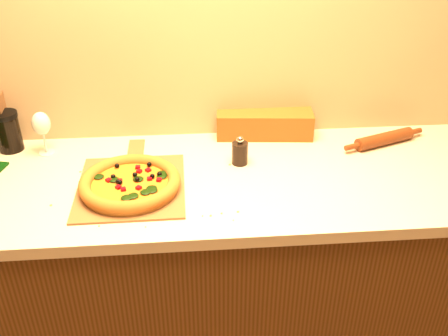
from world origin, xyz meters
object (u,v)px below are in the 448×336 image
dark_jar (8,131)px  pizza_peel (132,184)px  pepper_grinder (240,152)px  wine_glass (41,125)px  rolling_pin (384,139)px  pizza (130,183)px

dark_jar → pizza_peel: bearing=-31.5°
pepper_grinder → pizza_peel: bearing=-163.1°
pizza_peel → wine_glass: size_ratio=3.21×
pizza_peel → pepper_grinder: 0.39m
pepper_grinder → rolling_pin: 0.57m
wine_glass → dark_jar: 0.15m
pizza → wine_glass: size_ratio=2.00×
pizza → rolling_pin: size_ratio=0.96×
pizza_peel → rolling_pin: bearing=12.1°
pizza → pepper_grinder: (0.37, 0.15, 0.01)m
pizza → dark_jar: (-0.46, 0.32, 0.05)m
pizza_peel → wine_glass: 0.43m
pepper_grinder → pizza: bearing=-158.3°
pizza_peel → wine_glass: wine_glass is taller
dark_jar → rolling_pin: bearing=-3.1°
rolling_pin → pepper_grinder: bearing=-170.4°
pizza → wine_glass: 0.44m
pizza → wine_glass: bearing=139.4°
pizza → rolling_pin: 0.96m
pizza → dark_jar: size_ratio=2.19×
pizza_peel → pizza: bearing=-90.2°
pizza_peel → pizza: size_ratio=1.60×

